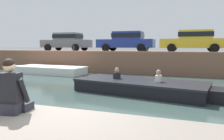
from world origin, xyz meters
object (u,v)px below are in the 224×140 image
at_px(bottle_drink, 8,106).
at_px(mooring_bollard_west, 74,48).
at_px(boat_moored_west_white, 47,70).
at_px(car_leftmost_grey, 67,41).
at_px(car_centre_yellow, 193,40).
at_px(motorboat_passing, 145,87).
at_px(mooring_bollard_mid, 147,49).
at_px(person_seated_left, 12,92).
at_px(car_left_inner_blue, 127,41).

bearing_deg(bottle_drink, mooring_bollard_west, 113.85).
relative_size(boat_moored_west_white, car_leftmost_grey, 1.43).
height_order(car_leftmost_grey, car_centre_yellow, same).
distance_m(motorboat_passing, car_leftmost_grey, 11.65).
bearing_deg(bottle_drink, mooring_bollard_mid, 88.14).
relative_size(boat_moored_west_white, bottle_drink, 29.72).
bearing_deg(mooring_bollard_west, boat_moored_west_white, -117.27).
relative_size(car_leftmost_grey, person_seated_left, 4.39).
distance_m(boat_moored_west_white, bottle_drink, 11.73).
xyz_separation_m(mooring_bollard_west, person_seated_left, (5.40, -11.91, -0.59)).
bearing_deg(mooring_bollard_mid, person_seated_left, -91.09).
bearing_deg(mooring_bollard_west, bottle_drink, -66.15).
bearing_deg(boat_moored_west_white, mooring_bollard_west, 62.73).
bearing_deg(person_seated_left, motorboat_passing, 77.46).
bearing_deg(boat_moored_west_white, car_leftmost_grey, 99.13).
relative_size(car_left_inner_blue, car_centre_yellow, 1.00).
xyz_separation_m(motorboat_passing, mooring_bollard_mid, (-1.06, 6.14, 1.46)).
relative_size(car_leftmost_grey, bottle_drink, 20.79).
height_order(car_leftmost_grey, mooring_bollard_west, car_leftmost_grey).
distance_m(person_seated_left, bottle_drink, 0.32).
distance_m(car_leftmost_grey, person_seated_left, 15.43).
distance_m(boat_moored_west_white, car_leftmost_grey, 4.32).
bearing_deg(person_seated_left, car_left_inner_blue, 97.01).
relative_size(boat_moored_west_white, person_seated_left, 6.28).
distance_m(mooring_bollard_mid, bottle_drink, 11.90).
distance_m(motorboat_passing, person_seated_left, 5.98).
xyz_separation_m(car_centre_yellow, mooring_bollard_mid, (-2.99, -1.77, -0.61)).
bearing_deg(mooring_bollard_mid, mooring_bollard_west, 180.00).
bearing_deg(mooring_bollard_west, car_leftmost_grey, 132.34).
distance_m(motorboat_passing, bottle_drink, 5.94).
bearing_deg(boat_moored_west_white, car_centre_yellow, 21.20).
height_order(car_left_inner_blue, mooring_bollard_mid, car_left_inner_blue).
xyz_separation_m(boat_moored_west_white, motorboat_passing, (7.70, -4.17, 0.01)).
height_order(car_left_inner_blue, person_seated_left, car_left_inner_blue).
bearing_deg(bottle_drink, car_leftmost_grey, 116.70).
bearing_deg(mooring_bollard_west, car_centre_yellow, 11.60).
height_order(boat_moored_west_white, car_centre_yellow, car_centre_yellow).
xyz_separation_m(car_left_inner_blue, bottle_drink, (1.52, -13.64, -1.47)).
height_order(boat_moored_west_white, mooring_bollard_mid, mooring_bollard_mid).
xyz_separation_m(car_centre_yellow, mooring_bollard_west, (-8.62, -1.77, -0.61)).
bearing_deg(car_left_inner_blue, person_seated_left, -82.99).
xyz_separation_m(motorboat_passing, person_seated_left, (-1.28, -5.78, 0.87)).
xyz_separation_m(boat_moored_west_white, mooring_bollard_mid, (6.64, 1.97, 1.47)).
height_order(motorboat_passing, mooring_bollard_mid, mooring_bollard_mid).
xyz_separation_m(boat_moored_west_white, car_left_inner_blue, (4.74, 3.74, 2.08)).
height_order(boat_moored_west_white, mooring_bollard_west, mooring_bollard_west).
distance_m(boat_moored_west_white, mooring_bollard_west, 2.66).
relative_size(boat_moored_west_white, mooring_bollard_mid, 13.62).
bearing_deg(motorboat_passing, bottle_drink, -104.13).
height_order(car_leftmost_grey, car_left_inner_blue, same).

